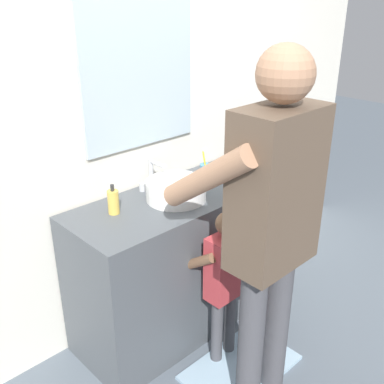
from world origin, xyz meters
The scene contains 10 objects.
ground_plane centered at (0.00, 0.00, 0.00)m, with size 14.00×14.00×0.00m, color slate.
back_wall centered at (0.00, 0.62, 1.35)m, with size 4.40×0.10×2.70m.
vanity_cabinet centered at (0.00, 0.30, 0.45)m, with size 1.26×0.54×0.89m, color #4C5156.
sink_basin centered at (0.00, 0.28, 0.95)m, with size 0.34×0.34×0.11m.
faucet centered at (0.00, 0.49, 0.97)m, with size 0.18×0.14×0.18m.
toothbrush_cup centered at (0.34, 0.38, 0.94)m, with size 0.07×0.07×0.21m.
soap_bottle centered at (-0.36, 0.37, 0.96)m, with size 0.06×0.06×0.17m.
bath_mat centered at (0.00, -0.25, 0.01)m, with size 0.64×0.40×0.02m, color #99B7CC.
child_toddler centered at (0.00, -0.10, 0.56)m, with size 0.29×0.29×0.94m.
adult_parent centered at (-0.06, -0.41, 1.08)m, with size 0.56×0.58×1.80m.
Camera 1 is at (-1.55, -1.47, 1.98)m, focal length 42.47 mm.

